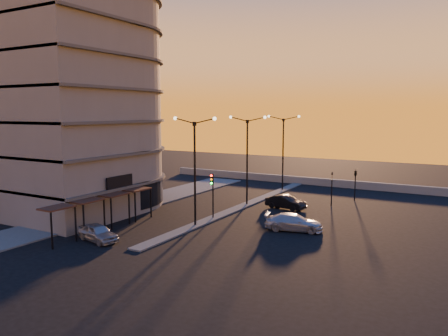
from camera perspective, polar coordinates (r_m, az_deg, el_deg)
ground at (r=38.56m, az=-3.77°, el=-7.56°), size 120.00×120.00×0.00m
sidewalk_west at (r=47.89m, az=-11.66°, el=-4.67°), size 5.00×40.00×0.12m
median at (r=46.97m, az=3.00°, el=-4.76°), size 1.20×36.00×0.12m
parapet at (r=60.73m, az=11.52°, el=-1.71°), size 44.00×0.50×1.00m
building at (r=46.56m, az=-18.60°, el=9.43°), size 14.35×17.08×25.00m
streetlamp_near at (r=37.51m, az=-3.84°, el=0.72°), size 4.32×0.32×9.51m
streetlamp_mid at (r=46.13m, az=3.05°, el=1.97°), size 4.32×0.32×9.51m
streetlamp_far at (r=55.21m, az=7.72°, el=2.80°), size 4.32×0.32×9.51m
traffic_light_main at (r=40.30m, az=-1.55°, el=-2.69°), size 0.28×0.44×4.25m
signal_east_a at (r=47.44m, az=13.89°, el=-2.55°), size 0.13×0.16×3.60m
signal_east_b at (r=50.74m, az=16.80°, el=-0.68°), size 0.42×1.99×3.60m
car_hatchback at (r=35.35m, az=-16.16°, el=-8.10°), size 4.18×2.40×1.34m
car_sedan at (r=45.40m, az=8.06°, el=-4.44°), size 4.34×2.05×1.38m
car_wagon at (r=37.35m, az=9.11°, el=-7.02°), size 5.17×3.07×1.41m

